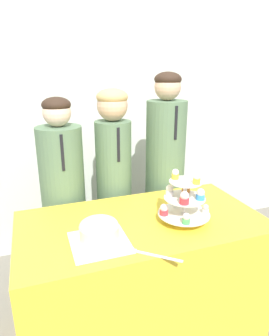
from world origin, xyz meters
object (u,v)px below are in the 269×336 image
cupcake_stand (184,199)px  student_1 (114,193)px  round_cake (99,232)px  student_0 (65,208)px  student_2 (164,184)px  cake_knife (138,252)px

cupcake_stand → student_1: (-0.21, 0.61, -0.18)m
round_cake → student_0: student_0 is taller
student_1 → student_2: (0.38, 0.00, 0.01)m
cupcake_stand → round_cake: bearing=-172.7°
cupcake_stand → student_2: (0.18, 0.61, -0.16)m
round_cake → student_1: bearing=68.7°
student_2 → cupcake_stand: bearing=-106.1°
cake_knife → round_cake: bearing=179.6°
round_cake → student_0: size_ratio=0.19×
cake_knife → student_2: (0.50, 0.79, -0.04)m
cake_knife → student_1: 0.80m
cupcake_stand → student_1: bearing=109.0°
cake_knife → student_1: size_ratio=0.17×
round_cake → student_0: bearing=97.5°
student_0 → student_2: 0.74m
round_cake → student_2: (0.64, 0.67, -0.10)m
round_cake → student_1: student_1 is taller
round_cake → student_0: 0.69m
round_cake → cupcake_stand: bearing=7.3°
student_0 → student_1: 0.35m
round_cake → cupcake_stand: size_ratio=0.93×
cake_knife → cupcake_stand: bearing=70.1°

